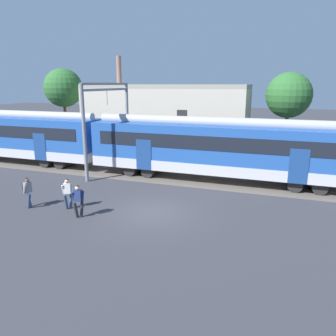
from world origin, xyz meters
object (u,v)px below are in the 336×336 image
(pedestrian_white, at_px, (68,191))
(pedestrian_navy, at_px, (78,198))
(commuter_train, at_px, (11,135))
(pedestrian_grey, at_px, (28,190))

(pedestrian_white, height_order, pedestrian_navy, same)
(commuter_train, xyz_separation_m, pedestrian_grey, (9.14, -8.46, -1.26))
(pedestrian_white, bearing_deg, commuter_train, 144.94)
(commuter_train, relative_size, pedestrian_white, 33.99)
(commuter_train, bearing_deg, pedestrian_grey, -42.80)
(pedestrian_grey, relative_size, pedestrian_white, 1.00)
(commuter_train, distance_m, pedestrian_grey, 12.52)
(commuter_train, bearing_deg, pedestrian_navy, -34.90)
(pedestrian_grey, height_order, pedestrian_navy, same)
(pedestrian_grey, xyz_separation_m, pedestrian_white, (2.12, 0.56, -0.03))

